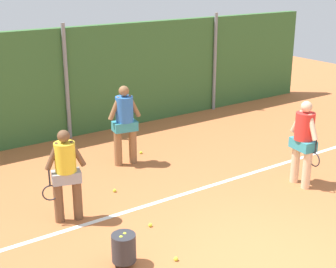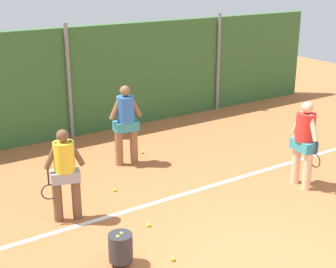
% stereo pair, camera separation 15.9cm
% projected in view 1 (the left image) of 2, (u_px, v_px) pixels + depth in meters
% --- Properties ---
extents(ground_plane, '(28.00, 28.00, 0.00)m').
position_uv_depth(ground_plane, '(182.00, 211.00, 8.88)').
color(ground_plane, '#B76638').
extents(hedge_fence_backdrop, '(16.44, 0.25, 2.77)m').
position_uv_depth(hedge_fence_backdrop, '(64.00, 84.00, 12.34)').
color(hedge_fence_backdrop, '#386633').
rests_on(hedge_fence_backdrop, ground_plane).
extents(fence_post_center, '(0.10, 0.10, 2.90)m').
position_uv_depth(fence_post_center, '(67.00, 82.00, 12.19)').
color(fence_post_center, gray).
rests_on(fence_post_center, ground_plane).
extents(fence_post_right, '(0.10, 0.10, 2.90)m').
position_uv_depth(fence_post_right, '(215.00, 62.00, 14.74)').
color(fence_post_right, gray).
rests_on(fence_post_right, ground_plane).
extents(court_baseline_paint, '(12.02, 0.10, 0.01)m').
position_uv_depth(court_baseline_paint, '(165.00, 200.00, 9.29)').
color(court_baseline_paint, white).
rests_on(court_baseline_paint, ground_plane).
extents(player_foreground_near, '(0.37, 0.81, 1.74)m').
position_uv_depth(player_foreground_near, '(304.00, 139.00, 9.63)').
color(player_foreground_near, beige).
rests_on(player_foreground_near, ground_plane).
extents(player_midcourt, '(0.76, 0.40, 1.64)m').
position_uv_depth(player_midcourt, '(66.00, 171.00, 8.27)').
color(player_midcourt, brown).
rests_on(player_midcourt, ground_plane).
extents(player_backcourt_far, '(0.74, 0.39, 1.77)m').
position_uv_depth(player_backcourt_far, '(125.00, 121.00, 10.68)').
color(player_backcourt_far, '#8C603D').
rests_on(player_backcourt_far, ground_plane).
extents(ball_hopper, '(0.36, 0.36, 0.51)m').
position_uv_depth(ball_hopper, '(124.00, 248.00, 7.18)').
color(ball_hopper, '#2D2D33').
rests_on(ball_hopper, ground_plane).
extents(tennis_ball_1, '(0.07, 0.07, 0.07)m').
position_uv_depth(tennis_ball_1, '(77.00, 173.00, 10.43)').
color(tennis_ball_1, '#CCDB33').
rests_on(tennis_ball_1, ground_plane).
extents(tennis_ball_3, '(0.07, 0.07, 0.07)m').
position_uv_depth(tennis_ball_3, '(61.00, 157.00, 11.28)').
color(tennis_ball_3, '#CCDB33').
rests_on(tennis_ball_3, ground_plane).
extents(tennis_ball_6, '(0.07, 0.07, 0.07)m').
position_uv_depth(tennis_ball_6, '(150.00, 225.00, 8.33)').
color(tennis_ball_6, '#CCDB33').
rests_on(tennis_ball_6, ground_plane).
extents(tennis_ball_9, '(0.07, 0.07, 0.07)m').
position_uv_depth(tennis_ball_9, '(115.00, 190.00, 9.61)').
color(tennis_ball_9, '#CCDB33').
rests_on(tennis_ball_9, ground_plane).
extents(tennis_ball_12, '(0.07, 0.07, 0.07)m').
position_uv_depth(tennis_ball_12, '(141.00, 152.00, 11.57)').
color(tennis_ball_12, '#CCDB33').
rests_on(tennis_ball_12, ground_plane).
extents(tennis_ball_13, '(0.07, 0.07, 0.07)m').
position_uv_depth(tennis_ball_13, '(176.00, 259.00, 7.37)').
color(tennis_ball_13, '#CCDB33').
rests_on(tennis_ball_13, ground_plane).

